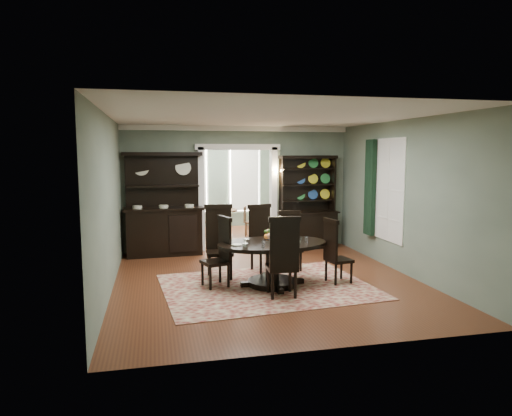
{
  "coord_description": "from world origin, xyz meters",
  "views": [
    {
      "loc": [
        -1.99,
        -7.95,
        2.36
      ],
      "look_at": [
        -0.08,
        0.6,
        1.3
      ],
      "focal_mm": 32.0,
      "sensor_mm": 36.0,
      "label": 1
    }
  ],
  "objects_px": {
    "welsh_dresser": "(308,215)",
    "sideboard": "(164,219)",
    "dining_table": "(273,256)",
    "parlor_table": "(222,219)"
  },
  "relations": [
    {
      "from": "sideboard",
      "to": "parlor_table",
      "type": "height_order",
      "value": "sideboard"
    },
    {
      "from": "parlor_table",
      "to": "dining_table",
      "type": "bearing_deg",
      "value": -88.11
    },
    {
      "from": "dining_table",
      "to": "sideboard",
      "type": "relative_size",
      "value": 0.87
    },
    {
      "from": "sideboard",
      "to": "parlor_table",
      "type": "xyz_separation_m",
      "value": [
        1.66,
        1.97,
        -0.32
      ]
    },
    {
      "from": "welsh_dresser",
      "to": "parlor_table",
      "type": "xyz_separation_m",
      "value": [
        -1.86,
        1.94,
        -0.32
      ]
    },
    {
      "from": "welsh_dresser",
      "to": "sideboard",
      "type": "bearing_deg",
      "value": 174.95
    },
    {
      "from": "welsh_dresser",
      "to": "parlor_table",
      "type": "height_order",
      "value": "welsh_dresser"
    },
    {
      "from": "parlor_table",
      "to": "welsh_dresser",
      "type": "bearing_deg",
      "value": -46.12
    },
    {
      "from": "parlor_table",
      "to": "sideboard",
      "type": "bearing_deg",
      "value": -130.21
    },
    {
      "from": "dining_table",
      "to": "welsh_dresser",
      "type": "distance_m",
      "value": 3.47
    }
  ]
}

